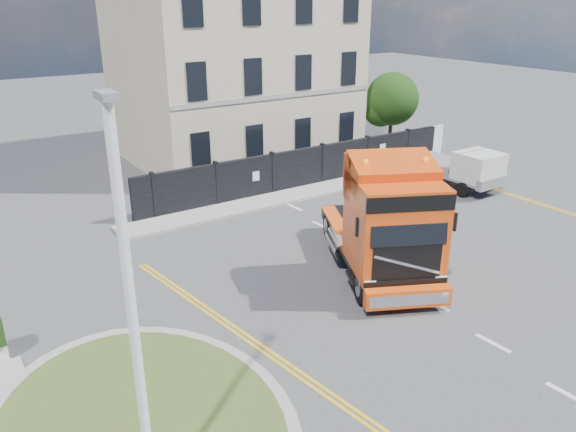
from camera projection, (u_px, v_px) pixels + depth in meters
ground at (314, 290)px, 18.46m from camera, size 120.00×120.00×0.00m
traffic_island at (140, 427)px, 12.50m from camera, size 6.80×6.80×0.17m
hoarding_fence at (315, 166)px, 28.44m from camera, size 18.80×0.25×2.00m
georgian_building at (232, 57)px, 32.23m from camera, size 12.30×10.30×12.80m
tree at (390, 101)px, 34.12m from camera, size 3.20×3.20×4.80m
pavement_far at (316, 190)px, 27.80m from camera, size 20.00×1.60×0.12m
truck at (387, 227)px, 18.58m from camera, size 5.45×7.54×4.25m
flatbed_pickup at (468, 169)px, 27.59m from camera, size 2.19×4.90×2.04m
lamppost_island at (133, 325)px, 9.07m from camera, size 0.24×0.48×7.81m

